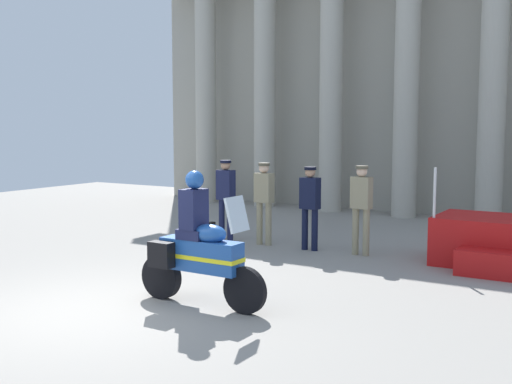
{
  "coord_description": "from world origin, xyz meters",
  "views": [
    {
      "loc": [
        6.4,
        -5.94,
        2.54
      ],
      "look_at": [
        0.74,
        3.26,
        1.38
      ],
      "focal_mm": 44.71,
      "sensor_mm": 36.0,
      "label": 1
    }
  ],
  "objects_px": {
    "motorcycle_with_rider": "(197,249)",
    "briefcase_on_ground": "(210,231)",
    "reviewing_stand": "(512,245)",
    "officer_in_row_1": "(264,197)",
    "officer_in_row_3": "(361,203)",
    "officer_in_row_0": "(226,193)",
    "officer_in_row_2": "(310,201)"
  },
  "relations": [
    {
      "from": "motorcycle_with_rider",
      "to": "briefcase_on_ground",
      "type": "xyz_separation_m",
      "value": [
        -2.9,
        4.32,
        -0.61
      ]
    },
    {
      "from": "reviewing_stand",
      "to": "officer_in_row_1",
      "type": "relative_size",
      "value": 1.51
    },
    {
      "from": "reviewing_stand",
      "to": "officer_in_row_1",
      "type": "bearing_deg",
      "value": -174.79
    },
    {
      "from": "reviewing_stand",
      "to": "officer_in_row_3",
      "type": "xyz_separation_m",
      "value": [
        -2.69,
        -0.37,
        0.61
      ]
    },
    {
      "from": "officer_in_row_0",
      "to": "briefcase_on_ground",
      "type": "xyz_separation_m",
      "value": [
        -0.41,
        -0.04,
        -0.86
      ]
    },
    {
      "from": "officer_in_row_2",
      "to": "briefcase_on_ground",
      "type": "distance_m",
      "value": 2.61
    },
    {
      "from": "reviewing_stand",
      "to": "officer_in_row_1",
      "type": "xyz_separation_m",
      "value": [
        -4.83,
        -0.44,
        0.61
      ]
    },
    {
      "from": "motorcycle_with_rider",
      "to": "briefcase_on_ground",
      "type": "height_order",
      "value": "motorcycle_with_rider"
    },
    {
      "from": "officer_in_row_3",
      "to": "officer_in_row_2",
      "type": "bearing_deg",
      "value": 8.8
    },
    {
      "from": "reviewing_stand",
      "to": "officer_in_row_2",
      "type": "xyz_separation_m",
      "value": [
        -3.75,
        -0.45,
        0.58
      ]
    },
    {
      "from": "officer_in_row_3",
      "to": "motorcycle_with_rider",
      "type": "distance_m",
      "value": 4.46
    },
    {
      "from": "officer_in_row_2",
      "to": "briefcase_on_ground",
      "type": "xyz_separation_m",
      "value": [
        -2.48,
        -0.01,
        -0.81
      ]
    },
    {
      "from": "officer_in_row_0",
      "to": "officer_in_row_2",
      "type": "xyz_separation_m",
      "value": [
        2.06,
        -0.03,
        -0.04
      ]
    },
    {
      "from": "officer_in_row_0",
      "to": "officer_in_row_3",
      "type": "xyz_separation_m",
      "value": [
        3.13,
        0.05,
        -0.01
      ]
    },
    {
      "from": "reviewing_stand",
      "to": "officer_in_row_2",
      "type": "bearing_deg",
      "value": -173.21
    },
    {
      "from": "officer_in_row_0",
      "to": "officer_in_row_3",
      "type": "distance_m",
      "value": 3.13
    },
    {
      "from": "reviewing_stand",
      "to": "officer_in_row_1",
      "type": "height_order",
      "value": "reviewing_stand"
    },
    {
      "from": "officer_in_row_2",
      "to": "reviewing_stand",
      "type": "bearing_deg",
      "value": -168.52
    },
    {
      "from": "officer_in_row_2",
      "to": "officer_in_row_3",
      "type": "xyz_separation_m",
      "value": [
        1.06,
        0.08,
        0.04
      ]
    },
    {
      "from": "officer_in_row_1",
      "to": "briefcase_on_ground",
      "type": "xyz_separation_m",
      "value": [
        -1.4,
        -0.01,
        -0.84
      ]
    },
    {
      "from": "motorcycle_with_rider",
      "to": "briefcase_on_ground",
      "type": "bearing_deg",
      "value": 124.24
    },
    {
      "from": "officer_in_row_1",
      "to": "officer_in_row_3",
      "type": "height_order",
      "value": "officer_in_row_3"
    },
    {
      "from": "officer_in_row_1",
      "to": "officer_in_row_0",
      "type": "bearing_deg",
      "value": 3.4
    },
    {
      "from": "officer_in_row_0",
      "to": "motorcycle_with_rider",
      "type": "relative_size",
      "value": 0.84
    },
    {
      "from": "briefcase_on_ground",
      "to": "officer_in_row_3",
      "type": "bearing_deg",
      "value": 1.36
    },
    {
      "from": "officer_in_row_0",
      "to": "officer_in_row_1",
      "type": "height_order",
      "value": "officer_in_row_0"
    },
    {
      "from": "reviewing_stand",
      "to": "briefcase_on_ground",
      "type": "height_order",
      "value": "reviewing_stand"
    },
    {
      "from": "officer_in_row_3",
      "to": "officer_in_row_0",
      "type": "bearing_deg",
      "value": 5.57
    },
    {
      "from": "officer_in_row_2",
      "to": "officer_in_row_3",
      "type": "bearing_deg",
      "value": -171.2
    },
    {
      "from": "officer_in_row_3",
      "to": "briefcase_on_ground",
      "type": "relative_size",
      "value": 4.83
    },
    {
      "from": "officer_in_row_1",
      "to": "motorcycle_with_rider",
      "type": "relative_size",
      "value": 0.83
    },
    {
      "from": "officer_in_row_1",
      "to": "reviewing_stand",
      "type": "bearing_deg",
      "value": -170.1
    }
  ]
}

